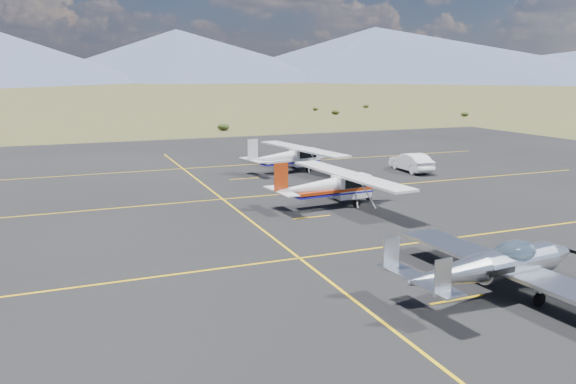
{
  "coord_description": "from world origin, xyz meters",
  "views": [
    {
      "loc": [
        -13.98,
        -16.75,
        6.92
      ],
      "look_at": [
        -4.67,
        6.49,
        1.6
      ],
      "focal_mm": 35.0,
      "sensor_mm": 36.0,
      "label": 1
    }
  ],
  "objects": [
    {
      "name": "ground",
      "position": [
        0.0,
        0.0,
        0.0
      ],
      "size": [
        1600.0,
        1600.0,
        0.0
      ],
      "primitive_type": "plane",
      "color": "#383D1C",
      "rests_on": "ground"
    },
    {
      "name": "apron",
      "position": [
        0.0,
        7.0,
        0.0
      ],
      "size": [
        72.0,
        72.0,
        0.02
      ],
      "primitive_type": "cube",
      "color": "black",
      "rests_on": "ground"
    },
    {
      "name": "aircraft_low_wing",
      "position": [
        -1.6,
        -3.62,
        0.98
      ],
      "size": [
        6.79,
        9.44,
        2.04
      ],
      "rotation": [
        0.0,
        0.0,
        0.08
      ],
      "color": "silver",
      "rests_on": "apron"
    },
    {
      "name": "aircraft_cessna",
      "position": [
        -0.97,
        9.35,
        1.12
      ],
      "size": [
        5.99,
        9.95,
        2.51
      ],
      "rotation": [
        0.0,
        0.0,
        0.09
      ],
      "color": "white",
      "rests_on": "apron"
    },
    {
      "name": "aircraft_plain",
      "position": [
        0.93,
        19.96,
        1.11
      ],
      "size": [
        6.06,
        9.93,
        2.5
      ],
      "rotation": [
        0.0,
        0.0,
        0.17
      ],
      "color": "silver",
      "rests_on": "apron"
    },
    {
      "name": "sedan",
      "position": [
        8.97,
        16.8,
        0.67
      ],
      "size": [
        1.59,
        4.09,
        1.33
      ],
      "primitive_type": "imported",
      "rotation": [
        0.0,
        0.0,
        3.09
      ],
      "color": "white",
      "rests_on": "apron"
    }
  ]
}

